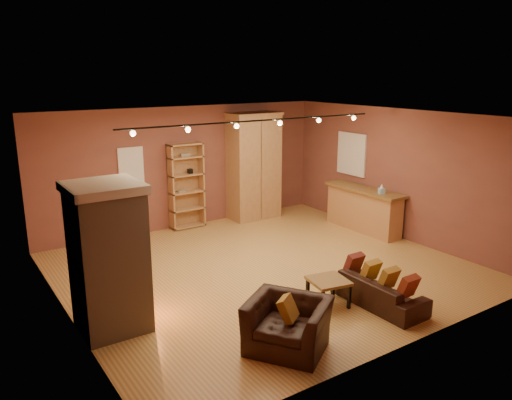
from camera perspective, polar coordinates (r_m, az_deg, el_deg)
floor at (r=9.36m, az=1.00°, el=-7.84°), size 7.00×7.00×0.00m
ceiling at (r=8.69m, az=1.08°, el=9.49°), size 7.00×7.00×0.00m
back_wall at (r=11.68m, az=-8.09°, el=3.71°), size 7.00×0.02×2.80m
left_wall at (r=7.58m, az=-21.32°, el=-3.10°), size 0.02×6.50×2.80m
right_wall at (r=11.25m, az=15.89°, el=2.88°), size 0.02×6.50×2.80m
fireplace at (r=7.23m, az=-16.45°, el=-6.35°), size 1.01×0.98×2.12m
back_window at (r=11.15m, az=-14.10°, el=3.69°), size 0.56×0.04×0.86m
bookcase at (r=11.64m, az=-8.08°, el=1.71°), size 0.81×0.32×1.98m
armoire at (r=12.23m, az=-0.26°, el=3.90°), size 1.28×0.72×2.61m
bar_counter at (r=11.66m, az=12.18°, el=-1.02°), size 0.56×2.06×0.99m
tissue_box at (r=11.13m, az=14.16°, el=1.16°), size 0.15×0.15×0.22m
right_window at (r=12.12m, az=10.86°, el=5.19°), size 0.05×0.90×1.00m
loveseat at (r=8.11m, az=13.85°, el=-9.44°), size 0.47×1.57×0.69m
armchair at (r=6.70m, az=3.65°, el=-13.16°), size 1.13×1.23×0.90m
coffee_table at (r=7.94m, az=8.28°, el=-9.39°), size 0.66×0.66×0.43m
track_rail at (r=8.87m, az=0.34°, el=8.85°), size 5.20×0.09×0.13m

